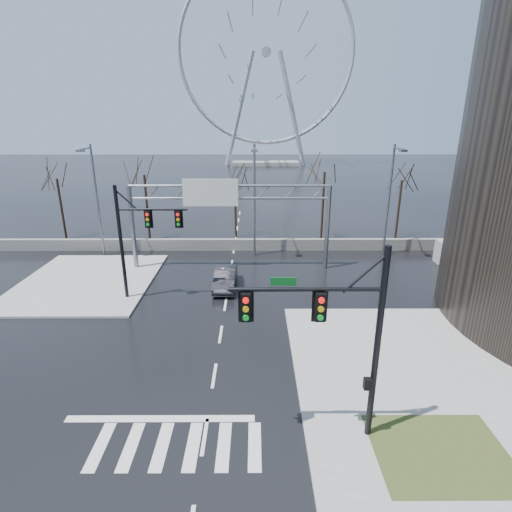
{
  "coord_description": "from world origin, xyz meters",
  "views": [
    {
      "loc": [
        2.0,
        -16.73,
        12.02
      ],
      "look_at": [
        2.09,
        6.56,
        4.0
      ],
      "focal_mm": 28.0,
      "sensor_mm": 36.0,
      "label": 1
    }
  ],
  "objects_px": {
    "sign_gantry": "(225,208)",
    "car": "(225,278)",
    "ferris_wheel": "(266,60)",
    "signal_mast_far": "(137,233)",
    "signal_mast_near": "(342,329)"
  },
  "relations": [
    {
      "from": "car",
      "to": "signal_mast_near",
      "type": "bearing_deg",
      "value": -69.46
    },
    {
      "from": "sign_gantry",
      "to": "ferris_wheel",
      "type": "bearing_deg",
      "value": 86.16
    },
    {
      "from": "signal_mast_near",
      "to": "car",
      "type": "distance_m",
      "value": 16.41
    },
    {
      "from": "car",
      "to": "ferris_wheel",
      "type": "bearing_deg",
      "value": 87.38
    },
    {
      "from": "sign_gantry",
      "to": "car",
      "type": "bearing_deg",
      "value": -87.42
    },
    {
      "from": "sign_gantry",
      "to": "car",
      "type": "distance_m",
      "value": 6.01
    },
    {
      "from": "ferris_wheel",
      "to": "car",
      "type": "distance_m",
      "value": 87.99
    },
    {
      "from": "signal_mast_far",
      "to": "sign_gantry",
      "type": "xyz_separation_m",
      "value": [
        5.49,
        6.0,
        0.35
      ]
    },
    {
      "from": "signal_mast_far",
      "to": "car",
      "type": "distance_m",
      "value": 7.27
    },
    {
      "from": "sign_gantry",
      "to": "car",
      "type": "relative_size",
      "value": 3.64
    },
    {
      "from": "signal_mast_near",
      "to": "sign_gantry",
      "type": "distance_m",
      "value": 19.79
    },
    {
      "from": "signal_mast_near",
      "to": "car",
      "type": "relative_size",
      "value": 1.78
    },
    {
      "from": "ferris_wheel",
      "to": "signal_mast_far",
      "type": "bearing_deg",
      "value": -97.2
    },
    {
      "from": "signal_mast_near",
      "to": "signal_mast_far",
      "type": "distance_m",
      "value": 17.03
    },
    {
      "from": "ferris_wheel",
      "to": "car",
      "type": "xyz_separation_m",
      "value": [
        -5.19,
        -84.08,
        -25.39
      ]
    }
  ]
}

